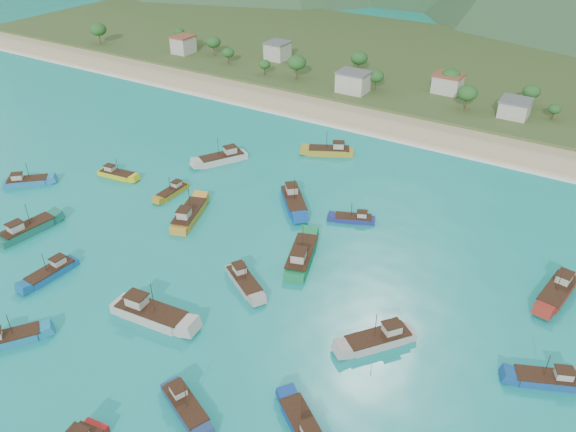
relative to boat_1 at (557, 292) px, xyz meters
The scene contains 25 objects.
ground 53.13m from the boat_1, 153.19° to the right, with size 600.00×600.00×0.00m, color #0B7F6D.
beach 72.65m from the boat_1, 130.74° to the left, with size 400.00×18.00×1.20m, color beige.
land 125.36m from the boat_1, 112.22° to the left, with size 400.00×110.00×2.40m, color #385123.
surf_line 65.75m from the boat_1, 136.15° to the left, with size 400.00×2.50×0.08m, color white.
village 84.16m from the boat_1, 109.10° to the left, with size 212.08×24.89×7.77m.
vegetation 96.06m from the boat_1, 124.80° to the left, with size 276.46×26.01×8.41m.
boat_1 is the anchor object (origin of this frame).
boat_2 79.08m from the boat_1, behind, with size 2.52×8.37×4.94m.
boat_3 70.05m from the boat_1, 168.86° to the right, with size 7.38×12.75×7.23m.
boat_4 63.54m from the boat_1, 126.96° to the right, with size 9.86×6.36×5.63m.
boat_5 20.89m from the boat_1, 83.83° to the right, with size 10.01×6.45×5.71m.
boat_6 53.10m from the boat_1, 151.84° to the right, with size 10.07×7.65×5.89m.
boat_8 33.48m from the boat_1, 129.00° to the right, with size 9.40×10.71×6.53m.
boat_10 95.70m from the boat_1, behind, with size 9.28×3.84×5.32m.
boat_11 87.46m from the boat_1, 152.16° to the right, with size 3.30×9.81×5.73m.
boat_12 67.59m from the boat_1, 143.74° to the right, with size 13.43×5.20×7.74m.
boat_13 50.95m from the boat_1, 116.77° to the right, with size 9.92×8.26×5.95m.
boat_14 112.14m from the boat_1, 169.07° to the right, with size 9.06×8.75×5.74m.
boat_15 39.62m from the boat_1, behind, with size 8.54×5.46×4.87m.
boat_16 88.54m from the boat_1, 141.42° to the right, with size 8.05×9.57×5.75m.
boat_18 53.43m from the boat_1, behind, with size 10.83×11.54×7.23m.
boat_19 79.80m from the boat_1, behind, with size 9.03×12.12×7.06m.
boat_24 98.71m from the boat_1, 159.67° to the right, with size 4.58×11.73×6.76m.
boat_28 44.04m from the boat_1, 161.44° to the right, with size 7.67×13.49×7.65m.
boat_29 65.18m from the boat_1, 153.75° to the left, with size 11.66×8.13×6.72m.
Camera 1 is at (47.04, -62.33, 61.63)m, focal length 35.00 mm.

